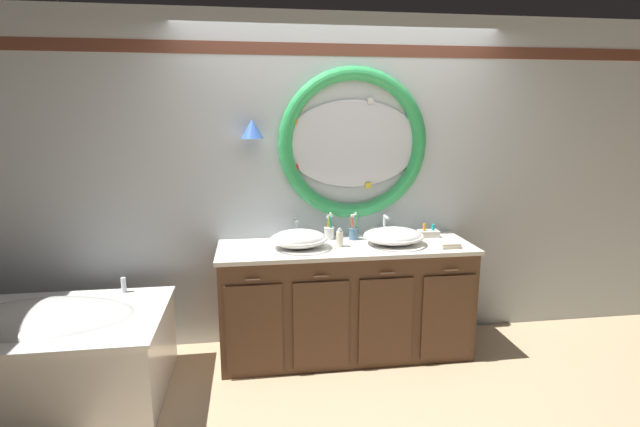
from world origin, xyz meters
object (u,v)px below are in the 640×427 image
at_px(sink_basin_right, 393,236).
at_px(soap_dispenser, 340,238).
at_px(sink_basin_left, 299,239).
at_px(folded_hand_towel, 449,245).
at_px(bathtub, 45,350).
at_px(toiletry_basket, 428,233).
at_px(toothbrush_holder_right, 354,233).
at_px(toothbrush_holder_left, 329,232).

height_order(sink_basin_right, soap_dispenser, soap_dispenser).
xyz_separation_m(sink_basin_left, folded_hand_towel, (1.11, -0.14, -0.05)).
distance_m(bathtub, sink_basin_left, 1.82).
xyz_separation_m(soap_dispenser, toiletry_basket, (0.76, 0.18, -0.03)).
height_order(bathtub, folded_hand_towel, folded_hand_towel).
bearing_deg(toiletry_basket, toothbrush_holder_right, 179.45).
height_order(sink_basin_left, soap_dispenser, soap_dispenser).
bearing_deg(toiletry_basket, sink_basin_left, -170.57).
distance_m(bathtub, toiletry_basket, 2.86).
distance_m(sink_basin_right, soap_dispenser, 0.42).
xyz_separation_m(bathtub, folded_hand_towel, (2.80, 0.19, 0.54)).
relative_size(soap_dispenser, folded_hand_towel, 0.96).
relative_size(toothbrush_holder_right, soap_dispenser, 1.52).
bearing_deg(folded_hand_towel, soap_dispenser, 170.72).
bearing_deg(toothbrush_holder_right, folded_hand_towel, -26.00).
bearing_deg(sink_basin_right, sink_basin_left, -180.00).
relative_size(bathtub, sink_basin_left, 3.57).
xyz_separation_m(toothbrush_holder_left, toothbrush_holder_right, (0.19, -0.04, -0.00)).
bearing_deg(toiletry_basket, sink_basin_right, -152.91).
bearing_deg(toiletry_basket, soap_dispenser, -166.51).
relative_size(sink_basin_left, folded_hand_towel, 2.81).
relative_size(toothbrush_holder_left, folded_hand_towel, 1.42).
bearing_deg(sink_basin_left, toothbrush_holder_right, 22.08).
distance_m(soap_dispenser, toiletry_basket, 0.78).
relative_size(sink_basin_left, sink_basin_right, 0.94).
bearing_deg(toothbrush_holder_left, toothbrush_holder_right, -12.82).
distance_m(soap_dispenser, folded_hand_towel, 0.82).
bearing_deg(sink_basin_left, folded_hand_towel, -7.07).
xyz_separation_m(folded_hand_towel, toiletry_basket, (-0.04, 0.31, 0.01)).
bearing_deg(toothbrush_holder_left, sink_basin_right, -26.28).
bearing_deg(bathtub, sink_basin_right, 7.82).
bearing_deg(toothbrush_holder_left, toiletry_basket, -3.48).
distance_m(toothbrush_holder_left, toothbrush_holder_right, 0.19).
relative_size(toothbrush_holder_left, soap_dispenser, 1.49).
height_order(toothbrush_holder_left, soap_dispenser, toothbrush_holder_left).
xyz_separation_m(sink_basin_left, toothbrush_holder_right, (0.45, 0.18, -0.01)).
bearing_deg(toothbrush_holder_left, soap_dispenser, -80.07).
distance_m(toothbrush_holder_left, toiletry_basket, 0.80).
bearing_deg(sink_basin_left, toothbrush_holder_left, 40.70).
distance_m(sink_basin_left, folded_hand_towel, 1.12).
distance_m(bathtub, toothbrush_holder_left, 2.11).
relative_size(sink_basin_right, toiletry_basket, 2.82).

